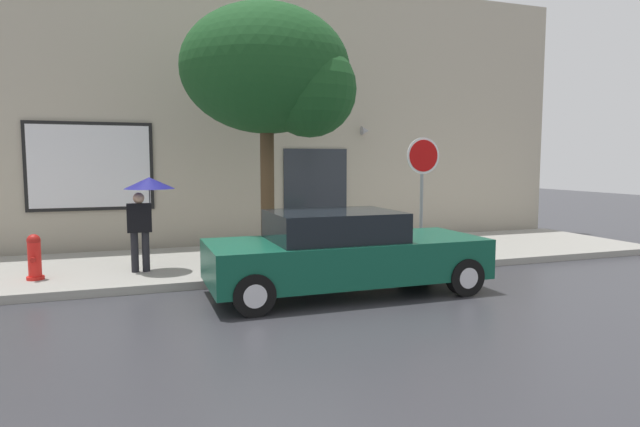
% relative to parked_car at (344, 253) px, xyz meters
% --- Properties ---
extents(ground_plane, '(60.00, 60.00, 0.00)m').
position_rel_parked_car_xyz_m(ground_plane, '(-1.12, 0.05, -0.70)').
color(ground_plane, '#333338').
extents(sidewalk, '(20.00, 4.00, 0.15)m').
position_rel_parked_car_xyz_m(sidewalk, '(-1.12, 3.05, -0.63)').
color(sidewalk, gray).
rests_on(sidewalk, ground).
extents(building_facade, '(20.00, 0.67, 7.00)m').
position_rel_parked_car_xyz_m(building_facade, '(-1.14, 5.55, 2.78)').
color(building_facade, '#B2A893').
rests_on(building_facade, ground).
extents(parked_car, '(4.73, 1.93, 1.42)m').
position_rel_parked_car_xyz_m(parked_car, '(0.00, 0.00, 0.00)').
color(parked_car, '#0F4C38').
rests_on(parked_car, ground).
extents(fire_hydrant, '(0.30, 0.44, 0.82)m').
position_rel_parked_car_xyz_m(fire_hydrant, '(-5.08, 2.19, -0.15)').
color(fire_hydrant, red).
rests_on(fire_hydrant, sidewalk).
extents(pedestrian_with_umbrella, '(0.94, 0.94, 1.81)m').
position_rel_parked_car_xyz_m(pedestrian_with_umbrella, '(-3.14, 2.28, 0.88)').
color(pedestrian_with_umbrella, black).
rests_on(pedestrian_with_umbrella, sidewalk).
extents(street_tree, '(3.46, 2.94, 5.27)m').
position_rel_parked_car_xyz_m(street_tree, '(-0.59, 2.30, 3.32)').
color(street_tree, '#4C3823').
rests_on(street_tree, sidewalk).
extents(stop_sign, '(0.76, 0.10, 2.61)m').
position_rel_parked_car_xyz_m(stop_sign, '(2.36, 1.46, 1.29)').
color(stop_sign, gray).
rests_on(stop_sign, sidewalk).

